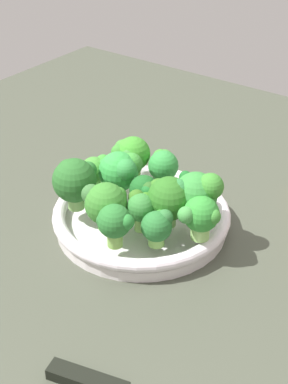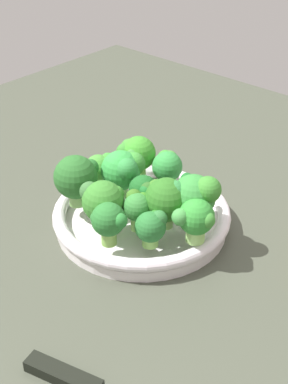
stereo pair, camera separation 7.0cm
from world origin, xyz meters
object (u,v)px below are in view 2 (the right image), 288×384
(broccoli_floret_0, at_px, (190,192))
(broccoli_floret_6, at_px, (193,196))
(broccoli_floret_13, at_px, (137,207))
(broccoli_floret_8, at_px, (109,221))
(broccoli_floret_2, at_px, (103,201))
(broccoli_floret_3, at_px, (123,169))
(bowl, at_px, (144,218))
(broccoli_floret_4, at_px, (136,154))
(broccoli_floret_7, at_px, (165,199))
(broccoli_floret_12, at_px, (76,176))
(broccoli_floret_1, at_px, (167,166))
(broccoli_floret_10, at_px, (144,191))
(broccoli_floret_5, at_px, (196,219))
(broccoli_floret_11, at_px, (152,226))
(broccoli_floret_9, at_px, (100,168))

(broccoli_floret_0, distance_m, broccoli_floret_6, 0.05)
(broccoli_floret_13, bearing_deg, broccoli_floret_8, 175.61)
(broccoli_floret_2, relative_size, broccoli_floret_3, 0.94)
(bowl, bearing_deg, broccoli_floret_4, 49.55)
(broccoli_floret_7, height_order, broccoli_floret_12, broccoli_floret_12)
(broccoli_floret_2, height_order, broccoli_floret_7, broccoli_floret_7)
(broccoli_floret_3, xyz_separation_m, broccoli_floret_8, (-0.11, -0.07, -0.01))
(bowl, relative_size, broccoli_floret_1, 4.46)
(broccoli_floret_0, xyz_separation_m, broccoli_floret_10, (-0.05, 0.04, 0.01))
(broccoli_floret_2, distance_m, broccoli_floret_12, 0.07)
(broccoli_floret_5, bearing_deg, broccoli_floret_6, 43.43)
(bowl, bearing_deg, broccoli_floret_6, -80.35)
(broccoli_floret_0, height_order, broccoli_floret_5, broccoli_floret_5)
(broccoli_floret_0, relative_size, broccoli_floret_11, 1.03)
(broccoli_floret_8, bearing_deg, broccoli_floret_11, -49.65)
(broccoli_floret_6, height_order, broccoli_floret_9, broccoli_floret_6)
(broccoli_floret_5, xyz_separation_m, broccoli_floret_8, (-0.08, 0.09, 0.00))
(broccoli_floret_4, height_order, broccoli_floret_8, broccoli_floret_4)
(broccoli_floret_2, distance_m, broccoli_floret_6, 0.13)
(broccoli_floret_2, xyz_separation_m, broccoli_floret_11, (0.01, -0.08, -0.01))
(bowl, xyz_separation_m, broccoli_floret_5, (-0.01, -0.11, 0.06))
(broccoli_floret_11, bearing_deg, broccoli_floret_0, 7.71)
(bowl, relative_size, broccoli_floret_9, 5.22)
(broccoli_floret_8, distance_m, broccoli_floret_11, 0.06)
(broccoli_floret_6, bearing_deg, broccoli_floret_1, 58.38)
(broccoli_floret_8, relative_size, broccoli_floret_9, 1.23)
(broccoli_floret_1, distance_m, broccoli_floret_10, 0.09)
(bowl, height_order, broccoli_floret_0, broccoli_floret_0)
(broccoli_floret_3, bearing_deg, broccoli_floret_7, -100.33)
(broccoli_floret_1, height_order, broccoli_floret_8, broccoli_floret_8)
(bowl, height_order, broccoli_floret_4, broccoli_floret_4)
(broccoli_floret_6, distance_m, broccoli_floret_7, 0.04)
(broccoli_floret_3, xyz_separation_m, broccoli_floret_9, (-0.00, 0.05, -0.02))
(broccoli_floret_8, relative_size, broccoli_floret_13, 1.11)
(broccoli_floret_0, distance_m, broccoli_floret_7, 0.06)
(broccoli_floret_9, xyz_separation_m, broccoli_floret_13, (-0.05, -0.13, 0.01))
(broccoli_floret_4, height_order, broccoli_floret_12, broccoli_floret_12)
(broccoli_floret_5, distance_m, broccoli_floret_7, 0.06)
(bowl, distance_m, broccoli_floret_7, 0.08)
(broccoli_floret_12, bearing_deg, broccoli_floret_0, -54.06)
(broccoli_floret_2, relative_size, broccoli_floret_6, 0.84)
(broccoli_floret_12, distance_m, broccoli_floret_13, 0.12)
(broccoli_floret_0, relative_size, broccoli_floret_10, 0.88)
(broccoli_floret_1, bearing_deg, bowl, -167.27)
(broccoli_floret_1, height_order, broccoli_floret_7, broccoli_floret_7)
(broccoli_floret_8, height_order, broccoli_floret_13, broccoli_floret_8)
(broccoli_floret_4, distance_m, broccoli_floret_8, 0.19)
(broccoli_floret_1, height_order, broccoli_floret_9, broccoli_floret_1)
(broccoli_floret_3, bearing_deg, broccoli_floret_9, 90.21)
(broccoli_floret_1, distance_m, broccoli_floret_11, 0.16)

